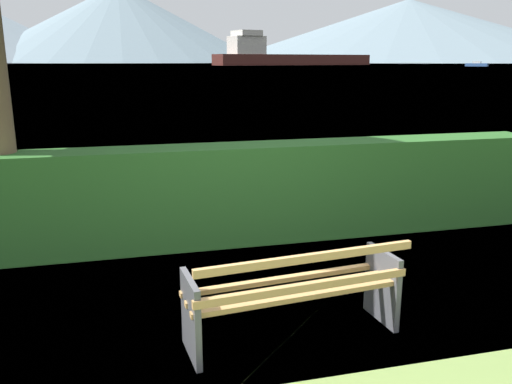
% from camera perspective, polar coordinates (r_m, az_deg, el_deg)
% --- Properties ---
extents(ground_plane, '(1400.00, 1400.00, 0.00)m').
position_cam_1_polar(ground_plane, '(4.71, 3.89, -15.41)').
color(ground_plane, olive).
extents(water_surface, '(620.00, 620.00, 0.00)m').
position_cam_1_polar(water_surface, '(313.24, -14.31, 13.39)').
color(water_surface, slate).
rests_on(water_surface, ground_plane).
extents(park_bench, '(1.90, 0.75, 0.87)m').
position_cam_1_polar(park_bench, '(4.46, 4.31, -10.96)').
color(park_bench, tan).
rests_on(park_bench, ground_plane).
extents(hedge_row, '(8.66, 0.62, 1.28)m').
position_cam_1_polar(hedge_row, '(6.77, -2.66, -0.22)').
color(hedge_row, '#285B23').
rests_on(hedge_row, ground_plane).
extents(cargo_ship_large, '(82.66, 32.15, 15.38)m').
position_cam_1_polar(cargo_ship_large, '(256.06, 3.05, 14.67)').
color(cargo_ship_large, '#471E19').
rests_on(cargo_ship_large, water_surface).
extents(fishing_boat_near, '(7.23, 7.71, 1.90)m').
position_cam_1_polar(fishing_boat_near, '(221.80, 23.02, 12.73)').
color(fishing_boat_near, '#335693').
rests_on(fishing_boat_near, water_surface).
extents(distant_hills, '(863.18, 415.12, 83.65)m').
position_cam_1_polar(distant_hills, '(559.42, -7.62, 17.69)').
color(distant_hills, gray).
rests_on(distant_hills, ground_plane).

